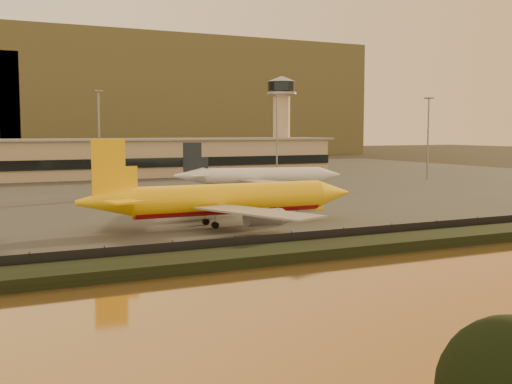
# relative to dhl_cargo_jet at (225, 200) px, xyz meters

# --- Properties ---
(ground) EXTENTS (900.00, 900.00, 0.00)m
(ground) POSITION_rel_dhl_cargo_jet_xyz_m (5.43, -9.98, -4.40)
(ground) COLOR black
(ground) RESTS_ON ground
(embankment) EXTENTS (320.00, 7.00, 1.40)m
(embankment) POSITION_rel_dhl_cargo_jet_xyz_m (5.43, -26.98, -3.70)
(embankment) COLOR black
(embankment) RESTS_ON ground
(tarmac) EXTENTS (320.00, 220.00, 0.20)m
(tarmac) POSITION_rel_dhl_cargo_jet_xyz_m (5.43, 85.02, -4.30)
(tarmac) COLOR #2D2D2D
(tarmac) RESTS_ON ground
(perimeter_fence) EXTENTS (300.00, 0.05, 2.20)m
(perimeter_fence) POSITION_rel_dhl_cargo_jet_xyz_m (5.43, -22.98, -3.10)
(perimeter_fence) COLOR black
(perimeter_fence) RESTS_ON tarmac
(terminal_building) EXTENTS (202.00, 25.00, 12.60)m
(terminal_building) POSITION_rel_dhl_cargo_jet_xyz_m (-9.09, 115.57, 1.85)
(terminal_building) COLOR tan
(terminal_building) RESTS_ON tarmac
(control_tower) EXTENTS (11.20, 11.20, 35.50)m
(control_tower) POSITION_rel_dhl_cargo_jet_xyz_m (75.43, 121.02, 17.27)
(control_tower) COLOR tan
(control_tower) RESTS_ON tarmac
(apron_light_masts) EXTENTS (152.20, 12.20, 25.40)m
(apron_light_masts) POSITION_rel_dhl_cargo_jet_xyz_m (20.43, 65.02, 11.31)
(apron_light_masts) COLOR slate
(apron_light_masts) RESTS_ON tarmac
(dhl_cargo_jet) EXTENTS (46.92, 46.09, 14.05)m
(dhl_cargo_jet) POSITION_rel_dhl_cargo_jet_xyz_m (0.00, 0.00, 0.00)
(dhl_cargo_jet) COLOR yellow
(dhl_cargo_jet) RESTS_ON tarmac
(white_narrowbody_jet) EXTENTS (42.59, 40.84, 12.34)m
(white_narrowbody_jet) POSITION_rel_dhl_cargo_jet_xyz_m (30.79, 49.60, -0.51)
(white_narrowbody_jet) COLOR silver
(white_narrowbody_jet) RESTS_ON tarmac
(gse_vehicle_yellow) EXTENTS (4.00, 2.83, 1.64)m
(gse_vehicle_yellow) POSITION_rel_dhl_cargo_jet_xyz_m (23.92, 12.04, -3.37)
(gse_vehicle_yellow) COLOR yellow
(gse_vehicle_yellow) RESTS_ON tarmac
(gse_vehicle_white) EXTENTS (4.05, 2.00, 1.78)m
(gse_vehicle_white) POSITION_rel_dhl_cargo_jet_xyz_m (-1.99, 22.10, -3.30)
(gse_vehicle_white) COLOR silver
(gse_vehicle_white) RESTS_ON tarmac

